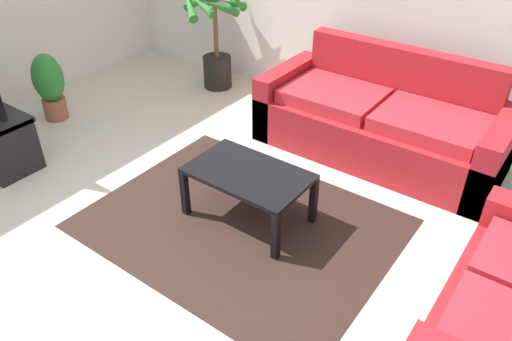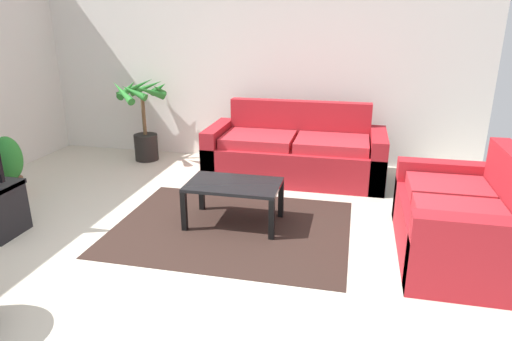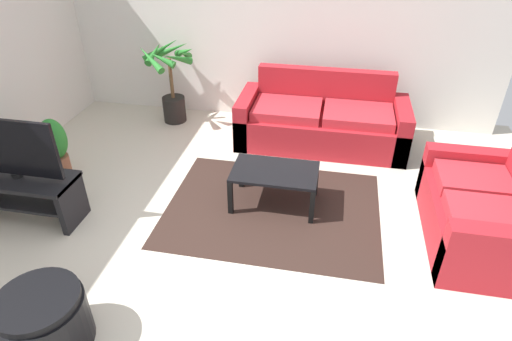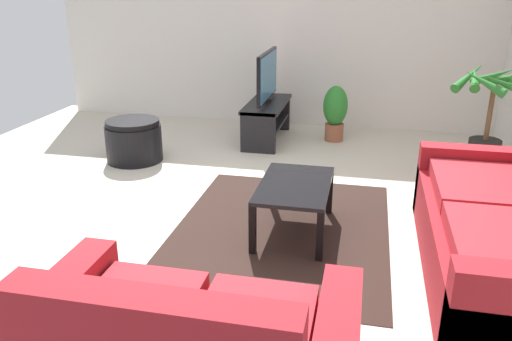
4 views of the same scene
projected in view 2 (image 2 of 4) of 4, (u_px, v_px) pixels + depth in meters
The scene contains 8 objects.
ground_plane at pixel (173, 263), 3.65m from camera, with size 6.60×6.60×0.00m, color beige.
wall_back at pixel (254, 60), 5.98m from camera, with size 6.00×0.06×2.70m, color silver.
couch_main at pixel (295, 154), 5.52m from camera, with size 2.14×0.90×0.90m.
couch_loveseat at pixel (461, 223), 3.68m from camera, with size 0.90×1.46×0.90m.
coffee_table at pixel (234, 189), 4.24m from camera, with size 0.88×0.54×0.42m.
area_rug at pixel (232, 227), 4.27m from camera, with size 2.20×1.70×0.01m, color black.
potted_palm at pixel (144, 119), 6.13m from camera, with size 0.80×0.84×1.12m.
potted_plant_small at pixel (9, 165), 4.89m from camera, with size 0.30×0.30×0.69m.
Camera 2 is at (1.37, -2.98, 1.90)m, focal length 31.47 mm.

